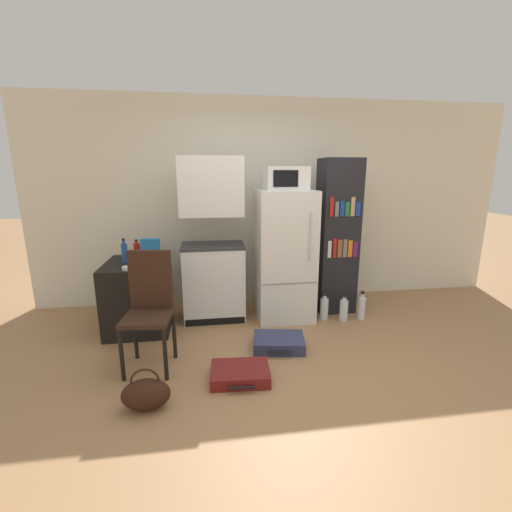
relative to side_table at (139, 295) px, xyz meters
The scene contains 19 objects.
ground_plane 1.99m from the side_table, 38.15° to the right, with size 24.00×24.00×0.00m, color #A3754C.
wall_back 2.13m from the side_table, 24.61° to the left, with size 6.40×0.10×2.67m.
side_table is the anchor object (origin of this frame).
kitchen_hutch 0.99m from the side_table, 10.42° to the left, with size 0.73×0.49×1.90m.
refrigerator 1.73m from the side_table, ahead, with size 0.66×0.66×1.54m.
microwave 2.12m from the side_table, ahead, with size 0.47×0.39×0.26m.
bookshelf 2.46m from the side_table, ahead, with size 0.46×0.40×1.90m.
bottle_blue_soda 0.51m from the side_table, behind, with size 0.06×0.06×0.27m.
bottle_ketchup_red 0.55m from the side_table, 97.81° to the left, with size 0.07×0.07×0.20m.
bottle_milk_white 0.49m from the side_table, 37.92° to the left, with size 0.08×0.08×0.16m.
bowl 0.50m from the side_table, 94.16° to the right, with size 0.12×0.12×0.03m.
cereal_box 0.61m from the side_table, 49.13° to the right, with size 0.19×0.07×0.30m.
chair 0.89m from the side_table, 72.86° to the right, with size 0.45×0.45×1.06m.
suitcase_large_flat 1.66m from the side_table, 26.28° to the right, with size 0.55×0.44×0.12m.
suitcase_small_flat 1.62m from the side_table, 49.81° to the right, with size 0.52×0.41×0.10m.
handbag 1.53m from the side_table, 78.79° to the right, with size 0.36×0.20×0.33m.
water_bottle_front 2.17m from the side_table, ahead, with size 0.10×0.10×0.33m.
water_bottle_middle 2.39m from the side_table, ahead, with size 0.10×0.10×0.32m.
water_bottle_back 2.62m from the side_table, ahead, with size 0.09×0.09×0.35m.
Camera 1 is at (-0.75, -2.60, 1.71)m, focal length 24.00 mm.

